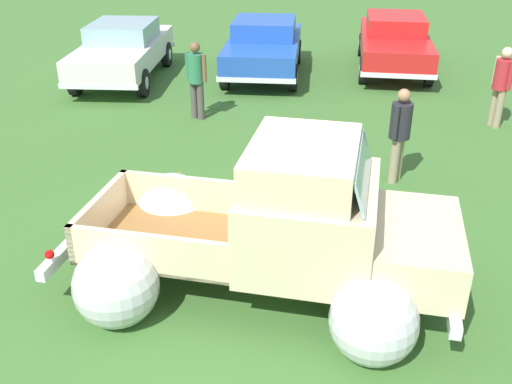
{
  "coord_description": "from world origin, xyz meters",
  "views": [
    {
      "loc": [
        0.03,
        -5.8,
        4.26
      ],
      "look_at": [
        0.0,
        1.11,
        0.72
      ],
      "focal_mm": 40.46,
      "sensor_mm": 36.0,
      "label": 1
    }
  ],
  "objects_px": {
    "show_car_0": "(125,49)",
    "lane_cone_0": "(183,188)",
    "vintage_pickup_truck": "(288,236)",
    "spectator_1": "(504,83)",
    "show_car_2": "(397,41)",
    "spectator_2": "(402,131)",
    "show_car_1": "(266,45)",
    "spectator_0": "(199,76)"
  },
  "relations": [
    {
      "from": "show_car_0",
      "to": "lane_cone_0",
      "type": "xyz_separation_m",
      "value": [
        2.28,
        -7.02,
        -0.47
      ]
    },
    {
      "from": "vintage_pickup_truck",
      "to": "spectator_1",
      "type": "bearing_deg",
      "value": 63.0
    },
    {
      "from": "show_car_2",
      "to": "spectator_2",
      "type": "xyz_separation_m",
      "value": [
        -1.44,
        -7.08,
        0.12
      ]
    },
    {
      "from": "spectator_2",
      "to": "lane_cone_0",
      "type": "bearing_deg",
      "value": 49.84
    },
    {
      "from": "vintage_pickup_truck",
      "to": "show_car_1",
      "type": "xyz_separation_m",
      "value": [
        -0.14,
        9.53,
        0.02
      ]
    },
    {
      "from": "vintage_pickup_truck",
      "to": "show_car_1",
      "type": "height_order",
      "value": "vintage_pickup_truck"
    },
    {
      "from": "show_car_1",
      "to": "show_car_2",
      "type": "height_order",
      "value": "same"
    },
    {
      "from": "vintage_pickup_truck",
      "to": "spectator_2",
      "type": "xyz_separation_m",
      "value": [
        1.98,
        3.02,
        0.14
      ]
    },
    {
      "from": "show_car_1",
      "to": "show_car_2",
      "type": "distance_m",
      "value": 3.6
    },
    {
      "from": "show_car_0",
      "to": "show_car_1",
      "type": "relative_size",
      "value": 1.03
    },
    {
      "from": "show_car_0",
      "to": "spectator_2",
      "type": "distance_m",
      "value": 8.37
    },
    {
      "from": "spectator_0",
      "to": "lane_cone_0",
      "type": "height_order",
      "value": "spectator_0"
    },
    {
      "from": "vintage_pickup_truck",
      "to": "lane_cone_0",
      "type": "height_order",
      "value": "vintage_pickup_truck"
    },
    {
      "from": "show_car_1",
      "to": "spectator_0",
      "type": "height_order",
      "value": "spectator_0"
    },
    {
      "from": "show_car_0",
      "to": "spectator_0",
      "type": "bearing_deg",
      "value": 39.36
    },
    {
      "from": "show_car_2",
      "to": "lane_cone_0",
      "type": "distance_m",
      "value": 9.4
    },
    {
      "from": "spectator_2",
      "to": "lane_cone_0",
      "type": "distance_m",
      "value": 3.64
    },
    {
      "from": "show_car_0",
      "to": "spectator_1",
      "type": "relative_size",
      "value": 2.74
    },
    {
      "from": "vintage_pickup_truck",
      "to": "spectator_1",
      "type": "xyz_separation_m",
      "value": [
        4.59,
        5.6,
        0.18
      ]
    },
    {
      "from": "show_car_0",
      "to": "spectator_1",
      "type": "bearing_deg",
      "value": 70.89
    },
    {
      "from": "spectator_2",
      "to": "spectator_1",
      "type": "bearing_deg",
      "value": -100.5
    },
    {
      "from": "vintage_pickup_truck",
      "to": "spectator_0",
      "type": "distance_m",
      "value": 6.3
    },
    {
      "from": "show_car_2",
      "to": "spectator_2",
      "type": "bearing_deg",
      "value": -2.79
    },
    {
      "from": "spectator_2",
      "to": "lane_cone_0",
      "type": "relative_size",
      "value": 2.52
    },
    {
      "from": "vintage_pickup_truck",
      "to": "lane_cone_0",
      "type": "xyz_separation_m",
      "value": [
        -1.49,
        2.1,
        -0.45
      ]
    },
    {
      "from": "spectator_2",
      "to": "spectator_0",
      "type": "bearing_deg",
      "value": -5.74
    },
    {
      "from": "show_car_0",
      "to": "spectator_2",
      "type": "height_order",
      "value": "spectator_2"
    },
    {
      "from": "spectator_1",
      "to": "spectator_2",
      "type": "bearing_deg",
      "value": 28.12
    },
    {
      "from": "vintage_pickup_truck",
      "to": "lane_cone_0",
      "type": "relative_size",
      "value": 7.8
    },
    {
      "from": "show_car_1",
      "to": "spectator_1",
      "type": "xyz_separation_m",
      "value": [
        4.73,
        -3.93,
        0.15
      ]
    },
    {
      "from": "spectator_0",
      "to": "show_car_0",
      "type": "bearing_deg",
      "value": -112.06
    },
    {
      "from": "show_car_0",
      "to": "lane_cone_0",
      "type": "height_order",
      "value": "show_car_0"
    },
    {
      "from": "show_car_2",
      "to": "spectator_1",
      "type": "bearing_deg",
      "value": 23.38
    },
    {
      "from": "vintage_pickup_truck",
      "to": "show_car_2",
      "type": "distance_m",
      "value": 10.66
    },
    {
      "from": "show_car_1",
      "to": "lane_cone_0",
      "type": "bearing_deg",
      "value": -4.59
    },
    {
      "from": "show_car_0",
      "to": "show_car_1",
      "type": "height_order",
      "value": "same"
    },
    {
      "from": "show_car_1",
      "to": "spectator_2",
      "type": "height_order",
      "value": "spectator_2"
    },
    {
      "from": "show_car_2",
      "to": "spectator_0",
      "type": "height_order",
      "value": "spectator_0"
    },
    {
      "from": "lane_cone_0",
      "to": "show_car_1",
      "type": "bearing_deg",
      "value": 79.71
    },
    {
      "from": "show_car_0",
      "to": "show_car_1",
      "type": "distance_m",
      "value": 3.65
    },
    {
      "from": "show_car_1",
      "to": "show_car_2",
      "type": "xyz_separation_m",
      "value": [
        3.56,
        0.57,
        0.0
      ]
    },
    {
      "from": "spectator_0",
      "to": "spectator_1",
      "type": "bearing_deg",
      "value": 117.73
    }
  ]
}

